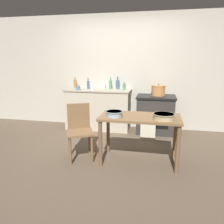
# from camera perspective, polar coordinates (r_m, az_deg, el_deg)

# --- Properties ---
(ground_plane) EXTENTS (14.00, 14.00, 0.00)m
(ground_plane) POSITION_cam_1_polar(r_m,az_deg,el_deg) (3.86, -1.57, -10.29)
(ground_plane) COLOR brown
(wall_back) EXTENTS (8.00, 0.07, 2.55)m
(wall_back) POSITION_cam_1_polar(r_m,az_deg,el_deg) (5.10, 2.49, 10.32)
(wall_back) COLOR #B2AD9E
(wall_back) RESTS_ON ground_plane
(counter_cabinet) EXTENTS (1.46, 0.57, 0.91)m
(counter_cabinet) POSITION_cam_1_polar(r_m,az_deg,el_deg) (5.02, -3.58, 0.77)
(counter_cabinet) COLOR #B2A893
(counter_cabinet) RESTS_ON ground_plane
(stove) EXTENTS (0.81, 0.62, 0.81)m
(stove) POSITION_cam_1_polar(r_m,az_deg,el_deg) (4.83, 11.24, -0.54)
(stove) COLOR #2D2B28
(stove) RESTS_ON ground_plane
(work_table) EXTENTS (1.20, 0.62, 0.73)m
(work_table) POSITION_cam_1_polar(r_m,az_deg,el_deg) (3.33, 7.27, -2.93)
(work_table) COLOR brown
(work_table) RESTS_ON ground_plane
(chair) EXTENTS (0.53, 0.53, 0.87)m
(chair) POSITION_cam_1_polar(r_m,az_deg,el_deg) (3.53, -8.49, -4.49)
(chair) COLOR brown
(chair) RESTS_ON ground_plane
(flour_sack) EXTENTS (0.29, 0.20, 0.37)m
(flour_sack) POSITION_cam_1_polar(r_m,az_deg,el_deg) (4.45, 9.39, -4.64)
(flour_sack) COLOR beige
(flour_sack) RESTS_ON ground_plane
(stock_pot) EXTENTS (0.30, 0.30, 0.25)m
(stock_pot) POSITION_cam_1_polar(r_m,az_deg,el_deg) (4.79, 11.99, 5.55)
(stock_pot) COLOR #B77A47
(stock_pot) RESTS_ON stove
(mixing_bowl_large) EXTENTS (0.31, 0.31, 0.08)m
(mixing_bowl_large) POSITION_cam_1_polar(r_m,az_deg,el_deg) (3.17, 13.38, -1.07)
(mixing_bowl_large) COLOR tan
(mixing_bowl_large) RESTS_ON work_table
(mixing_bowl_small) EXTENTS (0.25, 0.25, 0.08)m
(mixing_bowl_small) POSITION_cam_1_polar(r_m,az_deg,el_deg) (3.23, 0.56, -0.41)
(mixing_bowl_small) COLOR #93A8B2
(mixing_bowl_small) RESTS_ON work_table
(bottle_far_left) EXTENTS (0.07, 0.07, 0.27)m
(bottle_far_left) POSITION_cam_1_polar(r_m,az_deg,el_deg) (5.19, -9.59, 7.26)
(bottle_far_left) COLOR olive
(bottle_far_left) RESTS_ON counter_cabinet
(bottle_left) EXTENTS (0.07, 0.07, 0.18)m
(bottle_left) POSITION_cam_1_polar(r_m,az_deg,el_deg) (4.88, 3.20, 6.63)
(bottle_left) COLOR #517F5B
(bottle_left) RESTS_ON counter_cabinet
(bottle_mid_left) EXTENTS (0.07, 0.07, 0.26)m
(bottle_mid_left) POSITION_cam_1_polar(r_m,az_deg,el_deg) (5.00, -0.39, 7.20)
(bottle_mid_left) COLOR #517F5B
(bottle_mid_left) RESTS_ON counter_cabinet
(bottle_center_left) EXTENTS (0.08, 0.08, 0.28)m
(bottle_center_left) POSITION_cam_1_polar(r_m,az_deg,el_deg) (5.00, 1.48, 7.26)
(bottle_center_left) COLOR #3D5675
(bottle_center_left) RESTS_ON counter_cabinet
(bottle_center) EXTENTS (0.06, 0.06, 0.20)m
(bottle_center) POSITION_cam_1_polar(r_m,az_deg,el_deg) (5.09, -2.15, 7.01)
(bottle_center) COLOR silver
(bottle_center) RESTS_ON counter_cabinet
(bottle_center_right) EXTENTS (0.06, 0.06, 0.25)m
(bottle_center_right) POSITION_cam_1_polar(r_m,az_deg,el_deg) (5.06, -6.21, 7.13)
(bottle_center_right) COLOR #3D5675
(bottle_center_right) RESTS_ON counter_cabinet
(cup_mid_right) EXTENTS (0.09, 0.09, 0.09)m
(cup_mid_right) POSITION_cam_1_polar(r_m,az_deg,el_deg) (4.92, -8.84, 6.28)
(cup_mid_right) COLOR #4C6B99
(cup_mid_right) RESTS_ON counter_cabinet
(cup_right) EXTENTS (0.09, 0.09, 0.10)m
(cup_right) POSITION_cam_1_polar(r_m,az_deg,el_deg) (4.80, -5.19, 6.25)
(cup_right) COLOR silver
(cup_right) RESTS_ON counter_cabinet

